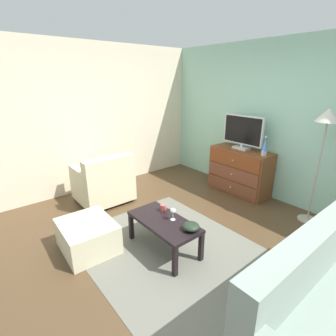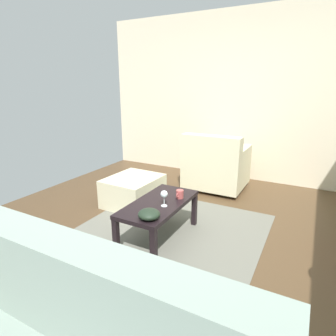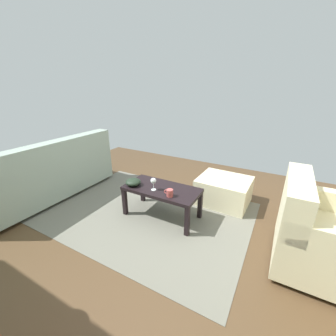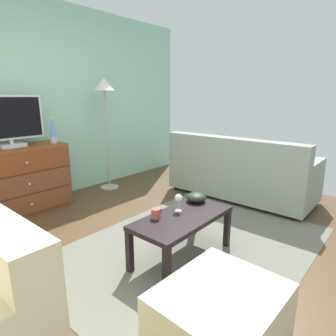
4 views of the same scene
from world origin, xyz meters
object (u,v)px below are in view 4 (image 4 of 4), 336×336
lava_lamp (53,131)px  ottoman (220,318)px  couch_large (239,174)px  coffee_table (182,221)px  mug (156,213)px  dresser (20,180)px  tv (9,120)px  wine_glass (179,199)px  standing_lamp (105,95)px  bowl_decorative (196,197)px

lava_lamp → ottoman: 3.00m
couch_large → coffee_table: bearing=-168.5°
mug → dresser: bearing=97.6°
coffee_table → mug: mug is taller
tv → ottoman: bearing=-92.2°
coffee_table → couch_large: 1.81m
wine_glass → mug: wine_glass is taller
wine_glass → couch_large: couch_large is taller
couch_large → standing_lamp: bearing=118.2°
tv → wine_glass: bearing=-75.2°
lava_lamp → dresser: bearing=174.5°
mug → tv: bearing=98.4°
lava_lamp → wine_glass: size_ratio=2.10×
dresser → bowl_decorative: bearing=-68.3°
wine_glass → dresser: bearing=104.1°
tv → coffee_table: tv is taller
couch_large → ottoman: 2.61m
coffee_table → ottoman: size_ratio=1.34×
dresser → wine_glass: size_ratio=7.03×
tv → ottoman: 3.05m
mug → bowl_decorative: bowl_decorative is taller
bowl_decorative → standing_lamp: standing_lamp is taller
mug → bowl_decorative: (0.54, -0.03, 0.00)m
couch_large → lava_lamp: bearing=135.5°
dresser → bowl_decorative: dresser is taller
lava_lamp → bowl_decorative: (0.36, -1.99, -0.52)m
coffee_table → bowl_decorative: (0.36, 0.11, 0.10)m
wine_glass → couch_large: size_ratio=0.08×
dresser → coffee_table: dresser is taller
wine_glass → bowl_decorative: 0.30m
tv → standing_lamp: size_ratio=0.47×
coffee_table → mug: bearing=143.2°
coffee_table → mug: 0.25m
dresser → couch_large: 2.85m
bowl_decorative → ottoman: (-0.95, -0.84, -0.26)m
lava_lamp → ottoman: bearing=-101.8°
dresser → coffee_table: size_ratio=1.17×
couch_large → ottoman: bearing=-155.3°
mug → standing_lamp: bearing=62.3°
wine_glass → ottoman: size_ratio=0.22×
mug → couch_large: couch_large is taller
tv → coffee_table: (0.49, -2.17, -0.79)m
coffee_table → couch_large: size_ratio=0.48×
standing_lamp → lava_lamp: bearing=179.7°
lava_lamp → standing_lamp: standing_lamp is taller
ottoman → coffee_table: bearing=50.8°
wine_glass → ottoman: bearing=-128.5°
dresser → tv: (-0.03, 0.02, 0.73)m
mug → bowl_decorative: bearing=-3.2°
lava_lamp → mug: size_ratio=2.89×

